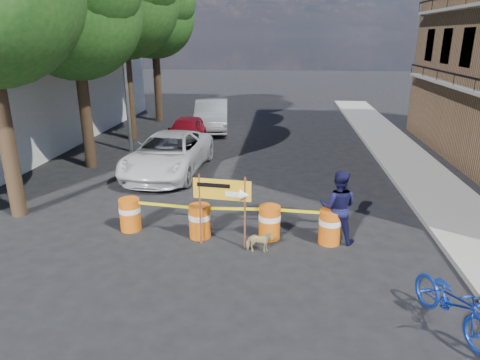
% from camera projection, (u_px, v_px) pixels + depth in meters
% --- Properties ---
extents(ground, '(120.00, 120.00, 0.00)m').
position_uv_depth(ground, '(239.00, 259.00, 10.25)').
color(ground, black).
rests_on(ground, ground).
extents(sidewalk_east, '(2.40, 40.00, 0.15)m').
position_uv_depth(sidewalk_east, '(428.00, 183.00, 15.28)').
color(sidewalk_east, gray).
rests_on(sidewalk_east, ground).
extents(tree_mid_a, '(5.25, 5.00, 8.68)m').
position_uv_depth(tree_mid_a, '(75.00, 9.00, 15.58)').
color(tree_mid_a, '#332316').
rests_on(tree_mid_a, ground).
extents(tree_far, '(5.04, 4.80, 8.84)m').
position_uv_depth(tree_far, '(154.00, 15.00, 24.94)').
color(tree_far, '#332316').
rests_on(tree_far, ground).
extents(streetlamp, '(1.25, 0.18, 8.00)m').
position_uv_depth(streetlamp, '(125.00, 53.00, 18.38)').
color(streetlamp, gray).
rests_on(streetlamp, ground).
extents(barrel_far_left, '(0.58, 0.58, 0.90)m').
position_uv_depth(barrel_far_left, '(130.00, 214.00, 11.66)').
color(barrel_far_left, '#D75D0C').
rests_on(barrel_far_left, ground).
extents(barrel_mid_left, '(0.58, 0.58, 0.90)m').
position_uv_depth(barrel_mid_left, '(200.00, 221.00, 11.24)').
color(barrel_mid_left, '#D75D0C').
rests_on(barrel_mid_left, ground).
extents(barrel_mid_right, '(0.58, 0.58, 0.90)m').
position_uv_depth(barrel_mid_right, '(270.00, 222.00, 11.17)').
color(barrel_mid_right, '#D75D0C').
rests_on(barrel_mid_right, ground).
extents(barrel_far_right, '(0.58, 0.58, 0.90)m').
position_uv_depth(barrel_far_right, '(330.00, 226.00, 10.91)').
color(barrel_far_right, '#D75D0C').
rests_on(barrel_far_right, ground).
extents(detour_sign, '(1.46, 0.32, 1.88)m').
position_uv_depth(detour_sign, '(230.00, 196.00, 10.44)').
color(detour_sign, '#592D19').
rests_on(detour_sign, ground).
extents(pedestrian, '(1.04, 0.87, 1.92)m').
position_uv_depth(pedestrian, '(338.00, 207.00, 10.84)').
color(pedestrian, black).
rests_on(pedestrian, ground).
extents(bicycle, '(1.04, 1.26, 2.05)m').
position_uv_depth(bicycle, '(458.00, 278.00, 7.52)').
color(bicycle, '#1536AC').
rests_on(bicycle, ground).
extents(dog, '(0.67, 0.33, 0.55)m').
position_uv_depth(dog, '(259.00, 242.00, 10.49)').
color(dog, tan).
rests_on(dog, ground).
extents(suv_white, '(2.83, 5.62, 1.53)m').
position_uv_depth(suv_white, '(168.00, 154.00, 16.49)').
color(suv_white, silver).
rests_on(suv_white, ground).
extents(sedan_red, '(1.61, 4.01, 1.36)m').
position_uv_depth(sedan_red, '(187.00, 131.00, 20.83)').
color(sedan_red, maroon).
rests_on(sedan_red, ground).
extents(sedan_silver, '(2.42, 5.29, 1.68)m').
position_uv_depth(sedan_silver, '(212.00, 115.00, 24.05)').
color(sedan_silver, silver).
rests_on(sedan_silver, ground).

